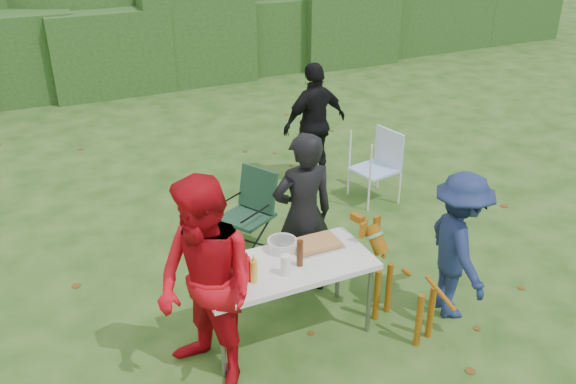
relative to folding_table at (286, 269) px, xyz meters
name	(u,v)px	position (x,y,z in m)	size (l,w,h in m)	color
ground	(275,322)	(-0.03, 0.18, -0.69)	(80.00, 80.00, 0.00)	#1E4211
hedge_row	(107,45)	(-0.03, 8.18, 0.16)	(22.00, 1.40, 1.70)	#23471C
folding_table	(286,269)	(0.00, 0.00, 0.00)	(1.50, 0.70, 0.74)	silver
person_cook	(303,216)	(0.43, 0.55, 0.15)	(0.61, 0.40, 1.66)	black
person_red_jacket	(206,288)	(-0.77, -0.26, 0.21)	(0.87, 0.68, 1.79)	#BB0A15
person_black_puffy	(315,124)	(1.68, 2.74, 0.12)	(0.95, 0.40, 1.62)	black
child	(458,246)	(1.54, -0.35, 0.02)	(0.92, 0.53, 1.42)	#18244D
dog	(405,286)	(0.99, -0.37, -0.23)	(0.96, 0.38, 0.91)	#814B0C
camping_chair	(247,213)	(0.22, 1.48, -0.24)	(0.56, 0.56, 0.89)	#1C3E29
lawn_chair	(375,167)	(2.11, 1.91, -0.24)	(0.53, 0.53, 0.90)	#4488E5
food_tray	(316,246)	(0.36, 0.14, 0.06)	(0.45, 0.30, 0.02)	#B7B7BA
focaccia_bread	(316,243)	(0.36, 0.14, 0.09)	(0.40, 0.26, 0.04)	#BC8548
mustard_bottle	(254,271)	(-0.34, -0.13, 0.15)	(0.06, 0.06, 0.20)	gold
ketchup_bottle	(247,269)	(-0.38, -0.09, 0.16)	(0.06, 0.06, 0.22)	red
beer_bottle	(300,253)	(0.10, -0.07, 0.17)	(0.06, 0.06, 0.24)	#47230F
paper_towel_roll	(218,258)	(-0.55, 0.14, 0.18)	(0.12, 0.12, 0.26)	white
cup_stack	(286,265)	(-0.06, -0.14, 0.14)	(0.08, 0.08, 0.18)	white
pasta_bowl	(282,245)	(0.07, 0.22, 0.10)	(0.26, 0.26, 0.10)	silver
plate_stack	(229,284)	(-0.54, -0.11, 0.08)	(0.24, 0.24, 0.05)	white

